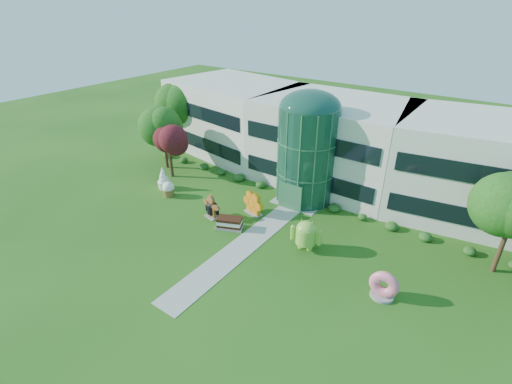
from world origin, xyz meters
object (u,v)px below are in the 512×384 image
Objects in this scene: donut at (384,284)px; gingerbread at (211,206)px; android_green at (306,233)px; android_black at (212,208)px.

gingerbread reaches higher than donut.
android_green is 9.98m from gingerbread.
gingerbread reaches higher than android_black.
gingerbread is (-9.94, -0.75, -0.37)m from android_green.
android_green is 1.20× the size of gingerbread.
android_green reaches higher than donut.
gingerbread is at bearing 169.57° from android_green.
android_black is (-9.98, -0.60, -0.64)m from android_green.
gingerbread is (0.04, -0.15, 0.27)m from android_black.
donut is at bearing -7.07° from android_black.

